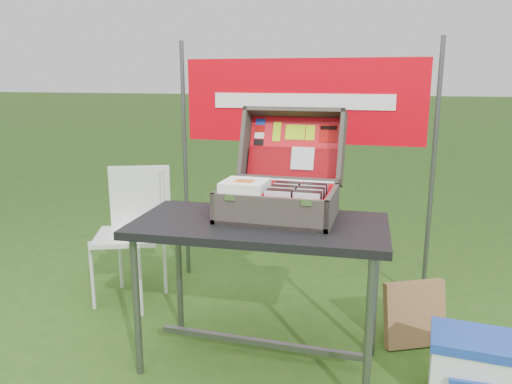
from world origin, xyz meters
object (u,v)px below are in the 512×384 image
(suitcase, at_px, (281,166))
(chair, at_px, (128,238))
(cardboard_box, at_px, (415,314))
(table, at_px, (259,295))
(cooler, at_px, (471,369))

(suitcase, relative_size, chair, 0.64)
(suitcase, xyz_separation_m, chair, (-1.09, 0.33, -0.58))
(suitcase, bearing_deg, cardboard_box, 20.99)
(table, xyz_separation_m, cooler, (1.01, -0.03, -0.22))
(suitcase, bearing_deg, table, -113.67)
(table, bearing_deg, chair, 151.14)
(suitcase, relative_size, cardboard_box, 1.55)
(chair, bearing_deg, cardboard_box, -24.07)
(suitcase, height_order, cardboard_box, suitcase)
(cooler, height_order, cardboard_box, cardboard_box)
(cooler, relative_size, chair, 0.42)
(table, height_order, cardboard_box, table)
(table, relative_size, cardboard_box, 3.39)
(suitcase, height_order, cooler, suitcase)
(table, xyz_separation_m, suitcase, (0.07, 0.15, 0.64))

